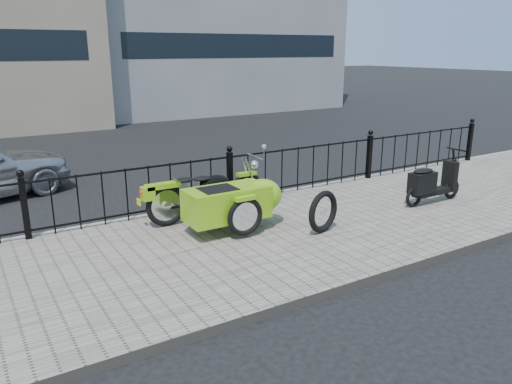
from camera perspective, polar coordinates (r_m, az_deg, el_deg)
ground at (r=8.34m, az=1.38°, el=-4.25°), size 120.00×120.00×0.00m
sidewalk at (r=7.94m, az=3.36°, el=-4.91°), size 30.00×3.80×0.12m
curb at (r=9.50m, az=-3.36°, el=-1.33°), size 30.00×0.10×0.12m
iron_fence at (r=9.23m, az=-3.00°, el=1.57°), size 14.11×0.11×1.08m
motorcycle_sidecar at (r=7.94m, az=-2.72°, el=-0.79°), size 2.28×1.48×0.98m
scooter at (r=9.75m, az=19.33°, el=0.91°), size 1.44×0.42×0.98m
spare_tire at (r=7.83m, az=7.68°, el=-2.24°), size 0.68×0.26×0.67m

